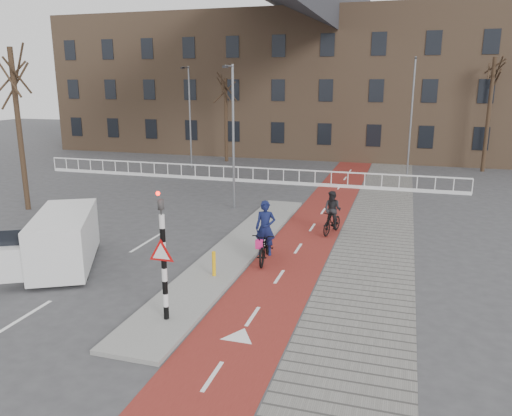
# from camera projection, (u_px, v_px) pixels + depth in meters

# --- Properties ---
(ground) EXTENTS (120.00, 120.00, 0.00)m
(ground) POSITION_uv_depth(u_px,v_px,m) (215.00, 296.00, 15.04)
(ground) COLOR #38383A
(ground) RESTS_ON ground
(bike_lane) EXTENTS (2.50, 60.00, 0.01)m
(bike_lane) POSITION_uv_depth(u_px,v_px,m) (320.00, 216.00, 23.90)
(bike_lane) COLOR maroon
(bike_lane) RESTS_ON ground
(sidewalk) EXTENTS (3.00, 60.00, 0.01)m
(sidewalk) POSITION_uv_depth(u_px,v_px,m) (380.00, 221.00, 23.13)
(sidewalk) COLOR slate
(sidewalk) RESTS_ON ground
(curb_island) EXTENTS (1.80, 16.00, 0.12)m
(curb_island) POSITION_uv_depth(u_px,v_px,m) (236.00, 250.00, 18.93)
(curb_island) COLOR gray
(curb_island) RESTS_ON ground
(traffic_signal) EXTENTS (0.80, 0.80, 3.68)m
(traffic_signal) POSITION_uv_depth(u_px,v_px,m) (163.00, 253.00, 12.84)
(traffic_signal) COLOR black
(traffic_signal) RESTS_ON curb_island
(bollard) EXTENTS (0.12, 0.12, 0.82)m
(bollard) POSITION_uv_depth(u_px,v_px,m) (214.00, 264.00, 16.18)
(bollard) COLOR #EDAA0D
(bollard) RESTS_ON curb_island
(cyclist_near) EXTENTS (1.01, 2.23, 2.21)m
(cyclist_near) POSITION_uv_depth(u_px,v_px,m) (265.00, 241.00, 17.76)
(cyclist_near) COLOR black
(cyclist_near) RESTS_ON bike_lane
(cyclist_far) EXTENTS (0.91, 1.76, 1.83)m
(cyclist_far) POSITION_uv_depth(u_px,v_px,m) (332.00, 216.00, 20.99)
(cyclist_far) COLOR black
(cyclist_far) RESTS_ON bike_lane
(van) EXTENTS (3.62, 4.71, 1.89)m
(van) POSITION_uv_depth(u_px,v_px,m) (65.00, 239.00, 17.22)
(van) COLOR silver
(van) RESTS_ON ground
(railing) EXTENTS (28.00, 0.10, 0.99)m
(railing) POSITION_uv_depth(u_px,v_px,m) (238.00, 177.00, 32.14)
(railing) COLOR silver
(railing) RESTS_ON ground
(townhouse_row) EXTENTS (46.00, 10.00, 15.90)m
(townhouse_row) POSITION_uv_depth(u_px,v_px,m) (314.00, 63.00, 43.66)
(townhouse_row) COLOR #7F6047
(townhouse_row) RESTS_ON ground
(tree_left) EXTENTS (0.26, 0.26, 7.86)m
(tree_left) POSITION_uv_depth(u_px,v_px,m) (19.00, 131.00, 24.27)
(tree_left) COLOR black
(tree_left) RESTS_ON ground
(tree_mid) EXTENTS (0.28, 0.28, 6.53)m
(tree_mid) POSITION_uv_depth(u_px,v_px,m) (226.00, 120.00, 39.68)
(tree_mid) COLOR black
(tree_mid) RESTS_ON ground
(tree_right) EXTENTS (0.27, 0.27, 7.90)m
(tree_right) POSITION_uv_depth(u_px,v_px,m) (489.00, 116.00, 34.90)
(tree_right) COLOR black
(tree_right) RESTS_ON ground
(streetlight_near) EXTENTS (0.12, 0.12, 7.08)m
(streetlight_near) POSITION_uv_depth(u_px,v_px,m) (233.00, 139.00, 24.60)
(streetlight_near) COLOR slate
(streetlight_near) RESTS_ON ground
(streetlight_left) EXTENTS (0.12, 0.12, 7.34)m
(streetlight_left) POSITION_uv_depth(u_px,v_px,m) (190.00, 118.00, 36.48)
(streetlight_left) COLOR slate
(streetlight_left) RESTS_ON ground
(streetlight_right) EXTENTS (0.12, 0.12, 7.84)m
(streetlight_right) POSITION_uv_depth(u_px,v_px,m) (411.00, 118.00, 32.95)
(streetlight_right) COLOR slate
(streetlight_right) RESTS_ON ground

